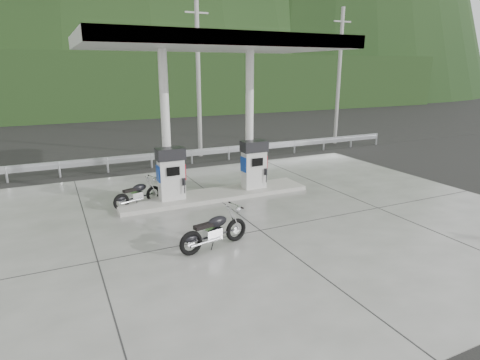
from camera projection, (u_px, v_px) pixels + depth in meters
name	position (u px, v px, depth m)	size (l,w,h in m)	color
ground	(245.00, 220.00, 12.50)	(160.00, 160.00, 0.00)	black
forecourt_apron	(245.00, 219.00, 12.49)	(18.00, 14.00, 0.02)	slate
pump_island	(215.00, 195.00, 14.64)	(7.00, 1.40, 0.15)	#A2A097
gas_pump_left	(171.00, 174.00, 13.72)	(0.95, 0.55, 1.80)	silver
gas_pump_right	(254.00, 165.00, 15.05)	(0.95, 0.55, 1.80)	silver
canopy_column_left	(166.00, 126.00, 13.64)	(0.30, 0.30, 5.00)	white
canopy_column_right	(249.00, 121.00, 14.96)	(0.30, 0.30, 5.00)	white
canopy_roof	(212.00, 43.00, 13.23)	(8.50, 5.00, 0.40)	silver
guardrail	(172.00, 151.00, 19.26)	(26.00, 0.16, 1.42)	#AAADB2
road	(155.00, 152.00, 22.49)	(60.00, 7.00, 0.01)	black
utility_pole_b	(198.00, 80.00, 20.51)	(0.22, 0.22, 8.00)	gray
utility_pole_c	(339.00, 78.00, 24.25)	(0.22, 0.22, 8.00)	gray
tree_band	(105.00, 86.00, 37.77)	(80.00, 6.00, 6.00)	black
forested_hills	(81.00, 98.00, 64.65)	(100.00, 40.00, 140.00)	black
motorcycle_left	(138.00, 194.00, 13.64)	(1.70, 0.54, 0.81)	black
motorcycle_right	(214.00, 231.00, 10.40)	(1.92, 0.61, 0.91)	black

